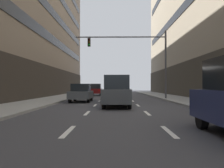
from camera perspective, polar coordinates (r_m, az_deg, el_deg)
The scene contains 28 objects.
ground_plane at distance 15.45m, azimuth 1.09°, elevation -5.57°, with size 120.00×120.00×0.00m, color #38383D.
sidewalk_left at distance 16.65m, azimuth -21.30°, elevation -4.93°, with size 3.51×80.00×0.14m, color gray.
sidewalk_right at distance 16.73m, azimuth 23.37°, elevation -4.90°, with size 3.51×80.00×0.14m, color gray.
lane_stripe_l1_s2 at distance 7.65m, azimuth -10.17°, elevation -10.79°, with size 0.16×2.00×0.01m, color silver.
lane_stripe_l1_s3 at distance 12.54m, azimuth -5.83°, elevation -6.74°, with size 0.16×2.00×0.01m, color silver.
lane_stripe_l1_s4 at distance 17.50m, azimuth -3.96°, elevation -4.96°, with size 0.16×2.00×0.01m, color silver.
lane_stripe_l1_s5 at distance 22.47m, azimuth -2.92°, elevation -3.96°, with size 0.16×2.00×0.01m, color silver.
lane_stripe_l1_s6 at distance 27.46m, azimuth -2.26°, elevation -3.32°, with size 0.16×2.00×0.01m, color silver.
lane_stripe_l1_s7 at distance 32.45m, azimuth -1.80°, elevation -2.88°, with size 0.16×2.00×0.01m, color silver.
lane_stripe_l1_s8 at distance 37.44m, azimuth -1.46°, elevation -2.56°, with size 0.16×2.00×0.01m, color silver.
lane_stripe_l1_s9 at distance 42.43m, azimuth -1.21°, elevation -2.31°, with size 0.16×2.00×0.01m, color silver.
lane_stripe_l1_s10 at distance 47.43m, azimuth -1.01°, elevation -2.12°, with size 0.16×2.00×0.01m, color silver.
lane_stripe_l2_s2 at distance 7.69m, azimuth 13.13°, elevation -10.73°, with size 0.16×2.00×0.01m, color silver.
lane_stripe_l2_s3 at distance 12.57m, azimuth 8.19°, elevation -6.72°, with size 0.16×2.00×0.01m, color silver.
lane_stripe_l2_s4 at distance 17.52m, azimuth 6.05°, elevation -4.95°, with size 0.16×2.00×0.01m, color silver.
lane_stripe_l2_s5 at distance 22.49m, azimuth 4.86°, elevation -3.96°, with size 0.16×2.00×0.01m, color silver.
lane_stripe_l2_s6 at distance 27.47m, azimuth 4.10°, elevation -3.32°, with size 0.16×2.00×0.01m, color silver.
lane_stripe_l2_s7 at distance 32.46m, azimuth 3.58°, elevation -2.88°, with size 0.16×2.00×0.01m, color silver.
lane_stripe_l2_s8 at distance 37.45m, azimuth 3.20°, elevation -2.56°, with size 0.16×2.00×0.01m, color silver.
lane_stripe_l2_s9 at distance 42.44m, azimuth 2.90°, elevation -2.31°, with size 0.16×2.00×0.01m, color silver.
lane_stripe_l2_s10 at distance 47.44m, azimuth 2.67°, elevation -2.11°, with size 0.16×2.00×0.01m, color silver.
car_driving_0 at distance 21.40m, azimuth -7.18°, elevation -2.08°, with size 1.74×4.17×1.56m.
car_driving_1 at distance 42.68m, azimuth 1.05°, elevation -0.92°, with size 1.81×4.30×2.08m.
car_driving_2 at distance 33.10m, azimuth 1.12°, elevation -1.37°, with size 2.08×4.66×1.72m.
car_driving_3 at distance 35.52m, azimuth -3.92°, elevation -1.33°, with size 1.92×4.53×1.69m.
car_driving_4 at distance 22.10m, azimuth 0.92°, elevation -1.20°, with size 1.89×4.52×2.19m.
car_driving_5 at distance 15.87m, azimuth 1.25°, elevation -1.74°, with size 1.94×4.30×2.05m.
traffic_signal_0 at distance 24.79m, azimuth 6.26°, elevation 7.40°, with size 9.12×0.35×6.80m.
Camera 1 is at (-0.10, -15.39, 1.38)m, focal length 39.22 mm.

